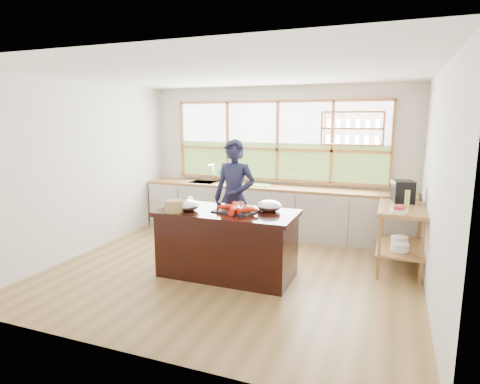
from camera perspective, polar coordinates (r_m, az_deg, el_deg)
The scene contains 18 objects.
ground_plane at distance 5.80m, azimuth -1.03°, elevation -11.00°, with size 5.00×5.00×0.00m, color olive.
room_shell at distance 5.88m, azimuth 1.02°, elevation 6.85°, with size 5.02×4.52×2.71m.
back_counter at distance 7.42m, azimuth 4.45°, elevation -2.56°, with size 4.90×0.63×0.90m.
right_shelf_unit at distance 6.08m, azimuth 21.90°, elevation -4.75°, with size 0.62×1.10×0.90m.
island at distance 5.47m, azimuth -1.84°, elevation -7.28°, with size 1.85×0.90×0.90m.
cook at distance 6.15m, azimuth -0.78°, elevation -0.94°, with size 0.66×0.43×1.81m, color #171833.
potted_plant at distance 7.73m, azimuth -2.82°, elevation 2.33°, with size 0.14×0.09×0.26m, color slate.
cutting_board at distance 7.41m, azimuth 2.73°, elevation 1.00°, with size 0.40×0.30×0.01m, color #55BE46.
espresso_machine at distance 6.35m, azimuth 22.14°, elevation 0.08°, with size 0.28×0.30×0.32m, color black.
wine_bottle at distance 5.87m, azimuth 22.68°, elevation -1.05°, with size 0.07×0.07×0.26m, color #97AD5B.
fruit_bowl at distance 5.62m, azimuth 21.66°, elevation -2.34°, with size 0.22×0.22×0.11m.
slate_board at distance 5.32m, azimuth -0.53°, elevation -2.71°, with size 0.55×0.40×0.02m, color black.
lobster_pile at distance 5.27m, azimuth -0.43°, elevation -2.28°, with size 0.52×0.48×0.08m.
mixing_bowl_left at distance 5.43m, azimuth -7.52°, elevation -1.91°, with size 0.32×0.32×0.15m, color #B9BCC1.
mixing_bowl_right at distance 5.35m, azimuth 4.17°, elevation -2.00°, with size 0.32×0.32×0.16m, color #B9BCC1.
wine_glass at distance 4.94m, azimuth 0.04°, elevation -1.92°, with size 0.08×0.08×0.22m.
wicker_basket at distance 5.36m, azimuth -9.37°, elevation -2.00°, with size 0.24×0.24×0.15m, color tan.
parchment_roll at distance 5.87m, azimuth -7.26°, elevation -1.23°, with size 0.08×0.08×0.30m, color white.
Camera 1 is at (2.03, -5.00, 2.11)m, focal length 30.00 mm.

